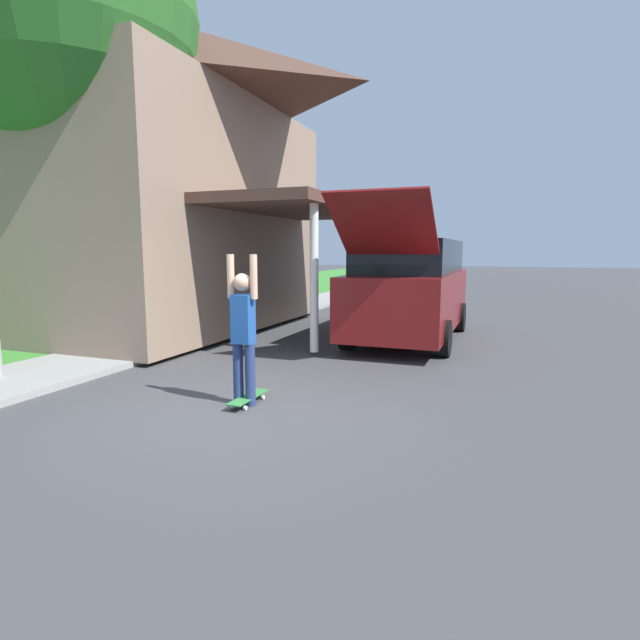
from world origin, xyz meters
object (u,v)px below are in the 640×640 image
car_down_street (419,281)px  lawn_tree_near (63,17)px  skateboarder (243,329)px  suv_parked (411,288)px  skateboard (248,398)px

car_down_street → lawn_tree_near: bearing=-107.2°
skateboarder → suv_parked: bearing=78.8°
skateboarder → skateboard: bearing=57.7°
car_down_street → skateboard: 15.97m
lawn_tree_near → suv_parked: lawn_tree_near is taller
skateboard → skateboarder: bearing=-122.3°
car_down_street → skateboard: size_ratio=5.33×
lawn_tree_near → car_down_street: 15.55m
suv_parked → skateboard: 5.61m
car_down_street → skateboarder: (0.52, -15.99, 0.33)m
car_down_street → skateboard: bearing=-88.0°
car_down_street → skateboarder: size_ratio=2.18×
lawn_tree_near → skateboard: lawn_tree_near is taller
skateboard → lawn_tree_near: bearing=156.8°
suv_parked → skateboard: suv_parked is taller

